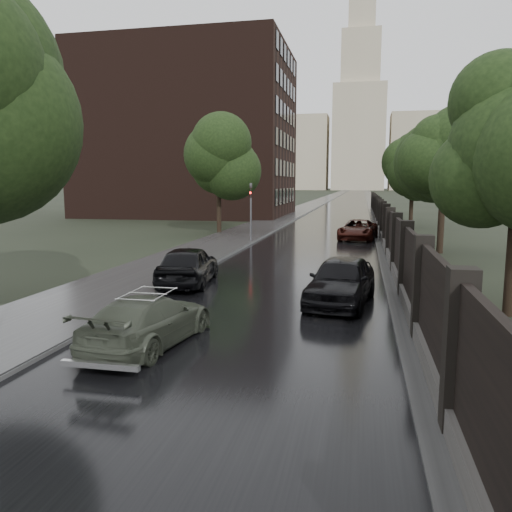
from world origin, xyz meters
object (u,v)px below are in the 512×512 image
object	(u,v)px
tree_right_c	(413,173)
car_right_near	(341,280)
traffic_light	(251,207)
hatchback_left	(188,265)
tree_right_b	(444,166)
car_right_far	(358,230)
tree_left_far	(218,167)
volga_sedan	(149,320)

from	to	relation	value
tree_right_c	car_right_near	xyz separation A→B (m)	(-5.05, -31.57, -4.16)
traffic_light	car_right_near	bearing A→B (deg)	-67.84
hatchback_left	tree_right_b	bearing A→B (deg)	-140.78
car_right_far	tree_right_b	bearing A→B (deg)	-45.14
tree_left_far	tree_right_b	xyz separation A→B (m)	(15.50, -8.00, -0.29)
tree_right_c	traffic_light	world-z (taller)	tree_right_c
tree_right_b	car_right_far	bearing A→B (deg)	127.49
volga_sedan	traffic_light	bearing A→B (deg)	-77.48
volga_sedan	tree_right_c	bearing A→B (deg)	-97.90
tree_right_b	hatchback_left	bearing A→B (deg)	-133.79
tree_left_far	car_right_near	size ratio (longest dim) A/B	1.59
hatchback_left	car_right_far	distance (m)	18.81
tree_right_c	hatchback_left	size ratio (longest dim) A/B	1.52
tree_left_far	traffic_light	size ratio (longest dim) A/B	1.85
tree_right_c	volga_sedan	bearing A→B (deg)	-104.47
tree_left_far	tree_right_b	world-z (taller)	tree_left_far
hatchback_left	car_right_far	world-z (taller)	hatchback_left
traffic_light	volga_sedan	world-z (taller)	traffic_light
tree_right_b	tree_right_c	distance (m)	18.00
traffic_light	hatchback_left	distance (m)	14.68
car_right_near	car_right_far	bearing A→B (deg)	96.88
volga_sedan	car_right_far	xyz separation A→B (m)	(4.84, 25.00, 0.08)
car_right_far	volga_sedan	bearing A→B (deg)	-93.59
tree_left_far	car_right_near	world-z (taller)	tree_left_far
tree_right_b	hatchback_left	world-z (taller)	tree_right_b
tree_right_c	traffic_light	bearing A→B (deg)	-128.18
tree_right_c	car_right_far	bearing A→B (deg)	-111.45
tree_left_far	hatchback_left	distance (m)	20.56
tree_left_far	volga_sedan	xyz separation A→B (m)	(5.98, -26.90, -4.61)
tree_right_c	traffic_light	size ratio (longest dim) A/B	1.75
tree_left_far	car_right_far	xyz separation A→B (m)	(10.82, -1.90, -4.53)
tree_right_b	volga_sedan	bearing A→B (deg)	-116.73
tree_right_b	traffic_light	xyz separation A→B (m)	(-11.80, 2.99, -2.55)
tree_right_c	car_right_far	xyz separation A→B (m)	(-4.68, -11.90, -4.24)
car_right_far	traffic_light	bearing A→B (deg)	-149.08
tree_left_far	volga_sedan	size ratio (longest dim) A/B	1.69
tree_right_b	car_right_far	xyz separation A→B (m)	(-4.68, 6.10, -4.24)
hatchback_left	tree_right_c	bearing A→B (deg)	-117.56
tree_left_far	volga_sedan	bearing A→B (deg)	-77.46
tree_right_c	car_right_near	world-z (taller)	tree_right_c
tree_right_b	car_right_near	bearing A→B (deg)	-110.44
traffic_light	volga_sedan	bearing A→B (deg)	-84.05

